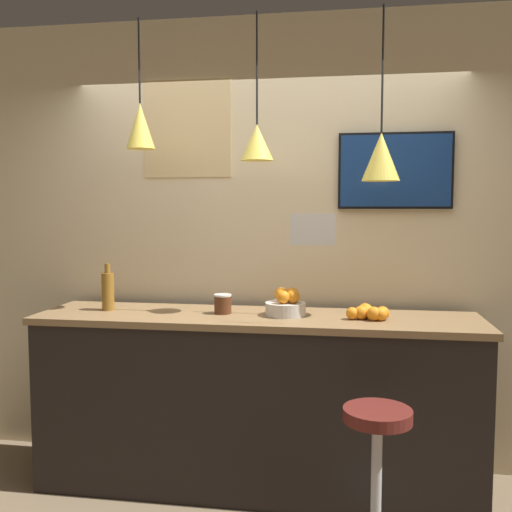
% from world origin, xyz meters
% --- Properties ---
extents(back_wall, '(8.00, 0.06, 2.90)m').
position_xyz_m(back_wall, '(0.00, 1.10, 1.45)').
color(back_wall, beige).
rests_on(back_wall, ground_plane).
extents(service_counter, '(2.61, 0.62, 1.05)m').
position_xyz_m(service_counter, '(0.00, 0.68, 0.53)').
color(service_counter, black).
rests_on(service_counter, ground_plane).
extents(bar_stool, '(0.42, 0.42, 0.76)m').
position_xyz_m(bar_stool, '(0.67, 0.01, 0.46)').
color(bar_stool, '#B7B7BC').
rests_on(bar_stool, ground_plane).
extents(fruit_bowl, '(0.24, 0.24, 0.16)m').
position_xyz_m(fruit_bowl, '(0.18, 0.70, 1.11)').
color(fruit_bowl, beige).
rests_on(fruit_bowl, service_counter).
extents(orange_pile, '(0.24, 0.17, 0.08)m').
position_xyz_m(orange_pile, '(0.65, 0.66, 1.09)').
color(orange_pile, orange).
rests_on(orange_pile, service_counter).
extents(juice_bottle, '(0.08, 0.08, 0.29)m').
position_xyz_m(juice_bottle, '(-0.93, 0.70, 1.17)').
color(juice_bottle, olive).
rests_on(juice_bottle, service_counter).
extents(spread_jar, '(0.10, 0.10, 0.12)m').
position_xyz_m(spread_jar, '(-0.20, 0.70, 1.11)').
color(spread_jar, '#562D19').
rests_on(spread_jar, service_counter).
extents(pendant_lamp_left, '(0.17, 0.17, 0.77)m').
position_xyz_m(pendant_lamp_left, '(-0.71, 0.72, 2.17)').
color(pendant_lamp_left, black).
extents(pendant_lamp_middle, '(0.19, 0.19, 0.85)m').
position_xyz_m(pendant_lamp_middle, '(0.00, 0.72, 2.06)').
color(pendant_lamp_middle, black).
extents(pendant_lamp_right, '(0.22, 0.22, 0.97)m').
position_xyz_m(pendant_lamp_right, '(0.71, 0.72, 1.97)').
color(pendant_lamp_right, black).
extents(mounted_tv, '(0.70, 0.04, 0.47)m').
position_xyz_m(mounted_tv, '(0.81, 1.05, 1.91)').
color(mounted_tv, black).
extents(hanging_menu_board, '(0.24, 0.01, 0.17)m').
position_xyz_m(hanging_menu_board, '(0.34, 0.45, 1.57)').
color(hanging_menu_board, white).
extents(wall_poster, '(0.59, 0.01, 0.63)m').
position_xyz_m(wall_poster, '(-0.52, 1.06, 2.20)').
color(wall_poster, '#DBBC84').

